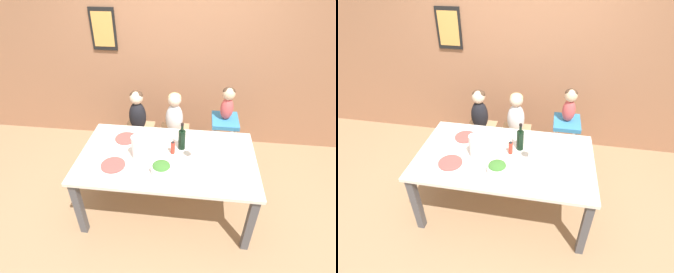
{
  "view_description": "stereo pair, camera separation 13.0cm",
  "coord_description": "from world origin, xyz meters",
  "views": [
    {
      "loc": [
        0.24,
        -1.98,
        2.36
      ],
      "look_at": [
        0.0,
        0.07,
        0.9
      ],
      "focal_mm": 28.0,
      "sensor_mm": 36.0,
      "label": 1
    },
    {
      "loc": [
        0.37,
        -1.96,
        2.36
      ],
      "look_at": [
        0.0,
        0.07,
        0.9
      ],
      "focal_mm": 28.0,
      "sensor_mm": 36.0,
      "label": 2
    }
  ],
  "objects": [
    {
      "name": "person_child_center",
      "position": [
        -0.01,
        0.78,
        0.76
      ],
      "size": [
        0.21,
        0.19,
        0.54
      ],
      "color": "silver",
      "rests_on": "chair_far_center"
    },
    {
      "name": "dinner_plate_front_left",
      "position": [
        -0.49,
        -0.2,
        0.73
      ],
      "size": [
        0.23,
        0.23,
        0.01
      ],
      "color": "#D14C47",
      "rests_on": "dining_table"
    },
    {
      "name": "paper_towel_roll",
      "position": [
        -0.28,
        -0.06,
        0.84
      ],
      "size": [
        0.11,
        0.11,
        0.24
      ],
      "color": "white",
      "rests_on": "dining_table"
    },
    {
      "name": "dinner_plate_back_left",
      "position": [
        -0.47,
        0.23,
        0.73
      ],
      "size": [
        0.23,
        0.23,
        0.01
      ],
      "color": "#D14C47",
      "rests_on": "dining_table"
    },
    {
      "name": "condiment_bottle_hot_sauce",
      "position": [
        0.05,
        0.05,
        0.79
      ],
      "size": [
        0.04,
        0.04,
        0.15
      ],
      "color": "red",
      "rests_on": "dining_table"
    },
    {
      "name": "person_child_left",
      "position": [
        -0.47,
        0.78,
        0.76
      ],
      "size": [
        0.21,
        0.19,
        0.54
      ],
      "color": "black",
      "rests_on": "chair_far_left"
    },
    {
      "name": "chair_far_center",
      "position": [
        -0.01,
        0.78,
        0.4
      ],
      "size": [
        0.37,
        0.44,
        0.48
      ],
      "color": "silver",
      "rests_on": "ground_plane"
    },
    {
      "name": "chair_right_highchair",
      "position": [
        0.61,
        0.78,
        0.56
      ],
      "size": [
        0.31,
        0.37,
        0.72
      ],
      "color": "silver",
      "rests_on": "ground_plane"
    },
    {
      "name": "wine_glass_near",
      "position": [
        0.24,
        -0.0,
        0.85
      ],
      "size": [
        0.07,
        0.07,
        0.18
      ],
      "color": "white",
      "rests_on": "dining_table"
    },
    {
      "name": "wall_back",
      "position": [
        -0.0,
        1.39,
        1.35
      ],
      "size": [
        10.0,
        0.09,
        2.7
      ],
      "color": "#9E6B4C",
      "rests_on": "ground_plane"
    },
    {
      "name": "chair_far_left",
      "position": [
        -0.47,
        0.78,
        0.4
      ],
      "size": [
        0.37,
        0.44,
        0.48
      ],
      "color": "silver",
      "rests_on": "ground_plane"
    },
    {
      "name": "wine_bottle",
      "position": [
        0.13,
        0.14,
        0.84
      ],
      "size": [
        0.07,
        0.07,
        0.3
      ],
      "color": "black",
      "rests_on": "dining_table"
    },
    {
      "name": "dining_table",
      "position": [
        0.0,
        0.0,
        0.64
      ],
      "size": [
        1.73,
        0.98,
        0.72
      ],
      "color": "silver",
      "rests_on": "ground_plane"
    },
    {
      "name": "ground_plane",
      "position": [
        0.0,
        0.0,
        0.0
      ],
      "size": [
        14.0,
        14.0,
        0.0
      ],
      "primitive_type": "plane",
      "color": "#9E7A56"
    },
    {
      "name": "salad_bowl_large",
      "position": [
        -0.02,
        -0.24,
        0.77
      ],
      "size": [
        0.19,
        0.19,
        0.1
      ],
      "color": "white",
      "rests_on": "dining_table"
    },
    {
      "name": "person_baby_right",
      "position": [
        0.61,
        0.78,
        0.95
      ],
      "size": [
        0.15,
        0.15,
        0.4
      ],
      "color": "#C64C4C",
      "rests_on": "chair_right_highchair"
    }
  ]
}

